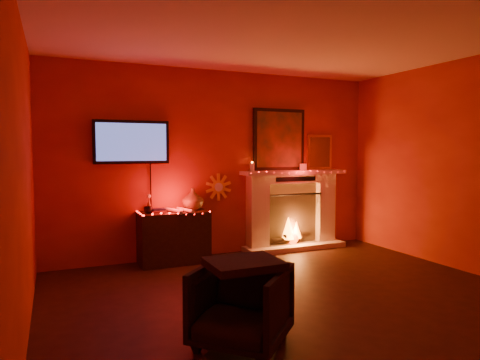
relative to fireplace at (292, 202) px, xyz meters
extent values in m
plane|color=black|center=(-1.14, -2.39, -0.72)|extent=(5.00, 5.00, 0.00)
plane|color=silver|center=(-1.14, -2.39, 1.98)|extent=(5.00, 5.00, 0.00)
plane|color=maroon|center=(-1.14, 0.11, 0.63)|extent=(5.00, 0.00, 5.00)
plane|color=maroon|center=(-3.64, -2.39, 0.63)|extent=(0.00, 5.00, 5.00)
cube|color=beige|center=(0.01, -0.09, -0.68)|extent=(1.65, 0.40, 0.08)
cube|color=beige|center=(-0.59, 0.00, -0.17)|extent=(0.30, 0.22, 0.95)
cube|color=beige|center=(0.61, 0.00, -0.17)|extent=(0.30, 0.22, 0.95)
cube|color=beige|center=(0.01, 0.00, 0.38)|extent=(1.50, 0.22, 0.14)
cube|color=beige|center=(0.01, -0.06, 0.48)|extent=(1.72, 0.34, 0.06)
cube|color=#937256|center=(0.01, 0.06, -0.17)|extent=(0.90, 0.10, 0.95)
cube|color=black|center=(0.01, -0.12, -0.25)|extent=(0.90, 0.02, 0.78)
cylinder|color=black|center=(-0.09, -0.03, -0.58)|extent=(0.55, 0.09, 0.09)
cylinder|color=black|center=(0.09, -0.01, -0.52)|extent=(0.51, 0.18, 0.08)
cone|color=orange|center=(-0.07, -0.03, -0.39)|extent=(0.20, 0.20, 0.34)
cone|color=orange|center=(0.08, -0.02, -0.43)|extent=(0.16, 0.16, 0.26)
sphere|color=#FF3F07|center=(0.01, -0.03, -0.56)|extent=(0.18, 0.18, 0.18)
cube|color=black|center=(-0.19, 0.08, 0.98)|extent=(0.88, 0.05, 0.95)
cube|color=#AD4017|center=(-0.19, 0.05, 0.98)|extent=(0.78, 0.01, 0.85)
cube|color=gold|center=(0.56, 0.08, 0.79)|extent=(0.46, 0.04, 0.56)
cube|color=olive|center=(0.56, 0.06, 0.79)|extent=(0.38, 0.01, 0.48)
cylinder|color=beige|center=(-0.69, -0.01, 0.57)|extent=(0.07, 0.07, 0.12)
cube|color=beige|center=(0.19, -0.03, 0.56)|extent=(0.12, 0.01, 0.10)
cube|color=black|center=(-2.44, 0.07, 0.93)|extent=(1.00, 0.06, 0.58)
cube|color=#4052A6|center=(-2.44, 0.03, 0.93)|extent=(0.92, 0.01, 0.50)
cylinder|color=black|center=(-2.19, 0.08, 0.31)|extent=(0.02, 0.02, 0.66)
cylinder|color=#F7A632|center=(-1.19, 0.09, 0.28)|extent=(0.20, 0.03, 0.20)
cylinder|color=beige|center=(-1.19, 0.08, 0.28)|extent=(0.13, 0.01, 0.13)
cube|color=black|center=(-1.93, -0.13, -0.37)|extent=(0.93, 0.47, 0.71)
imported|color=brown|center=(-1.64, -0.07, 0.14)|extent=(0.29, 0.29, 0.31)
imported|color=black|center=(-2.28, -0.17, 0.03)|extent=(0.11, 0.11, 0.09)
cylinder|color=beige|center=(-1.94, -0.18, 0.01)|extent=(0.16, 0.38, 0.05)
cylinder|color=beige|center=(-1.87, -0.27, 0.01)|extent=(0.15, 0.38, 0.05)
cylinder|color=beige|center=(-1.79, -0.22, 0.01)|extent=(0.15, 0.38, 0.05)
cube|color=maroon|center=(-2.15, -0.15, 0.00)|extent=(0.20, 0.14, 0.03)
cube|color=#1B2440|center=(-2.14, -0.14, 0.03)|extent=(0.17, 0.12, 0.02)
imported|color=black|center=(-2.09, -2.76, -0.41)|extent=(0.98, 0.98, 0.64)
camera|label=1|loc=(-3.42, -5.77, 0.82)|focal=32.00mm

